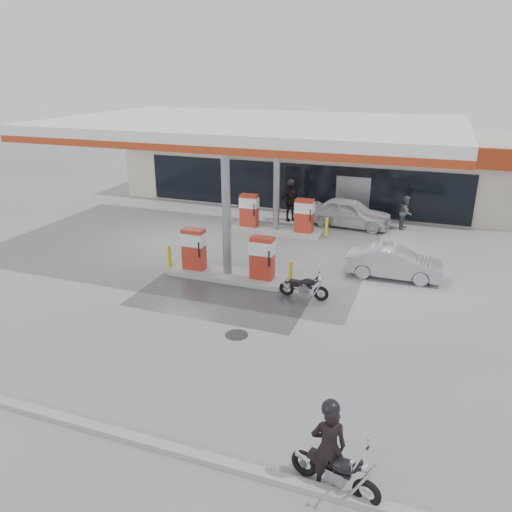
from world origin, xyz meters
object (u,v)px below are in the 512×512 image
Objects in this scene: attendant at (406,212)px; parked_car_right at (492,208)px; sedan_white at (350,213)px; parked_car_left at (233,189)px; main_motorcycle at (336,472)px; biker_walking at (290,201)px; pump_island_near at (227,260)px; biker_main at (328,447)px; parked_motorcycle at (305,287)px; pump_island_far at (276,218)px; hatchback_silver at (394,263)px.

parked_car_right is (4.15, 3.20, -0.18)m from attendant.
sedan_white is 1.10× the size of parked_car_left.
main_motorcycle is 17.61m from attendant.
biker_walking reaches higher than attendant.
biker_walking is at bearing 94.35° from sedan_white.
biker_walking is at bearing 89.56° from pump_island_near.
biker_walking reaches higher than biker_main.
biker_main is at bearing -171.51° from attendant.
parked_car_left is 0.81× the size of parked_car_right.
parked_car_right is at bearing -17.61° from biker_walking.
biker_main reaches higher than parked_motorcycle.
pump_island_far reaches higher than hatchback_silver.
pump_island_far is at bearing -165.93° from parked_car_left.
pump_island_far is at bearing 124.25° from attendant.
pump_island_near is 10.51m from biker_main.
pump_island_near is 6.00m from pump_island_far.
attendant reaches higher than hatchback_silver.
main_motorcycle is 8.46m from parked_motorcycle.
main_motorcycle is 0.44× the size of sedan_white.
parked_car_left is (-4.72, 5.85, -0.16)m from pump_island_far.
pump_island_far is 1.09× the size of parked_car_right.
main_motorcycle is 18.02m from biker_walking.
biker_walking reaches higher than pump_island_near.
main_motorcycle is 1.10× the size of attendant.
biker_walking reaches higher than hatchback_silver.
pump_island_near is 1.09× the size of parked_car_right.
hatchback_silver reaches higher than parked_car_left.
hatchback_silver is 1.75× the size of biker_walking.
hatchback_silver is 10.61m from parked_car_right.
parked_motorcycle is 9.00m from sedan_white.
attendant is at bearing 56.37° from pump_island_near.
pump_island_far is at bearing 56.48° from hatchback_silver.
biker_walking is (4.78, -3.65, 0.48)m from parked_car_left.
parked_car_right is (10.00, 12.00, -0.06)m from pump_island_near.
biker_walking is (-3.18, 9.00, 0.63)m from parked_motorcycle.
hatchback_silver is at bearing -170.52° from attendant.
parked_car_left is 1.85× the size of biker_walking.
biker_walking is (-3.11, 0.00, 0.32)m from sedan_white.
parked_motorcycle is at bearing -172.64° from parked_car_left.
biker_main is at bearing 178.27° from hatchback_silver.
main_motorcycle is 0.48× the size of parked_car_left.
pump_island_near is 15.62m from parked_car_right.
sedan_white is 1.17× the size of hatchback_silver.
biker_main is 17.56m from attendant.
main_motorcycle is at bearing 149.91° from biker_main.
attendant is at bearing 75.56° from parked_motorcycle.
biker_walking is at bearing 88.37° from pump_island_far.
parked_car_left is (-4.72, 11.85, -0.16)m from pump_island_near.
hatchback_silver is 14.38m from parked_car_left.
pump_island_far is 7.52m from parked_car_left.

